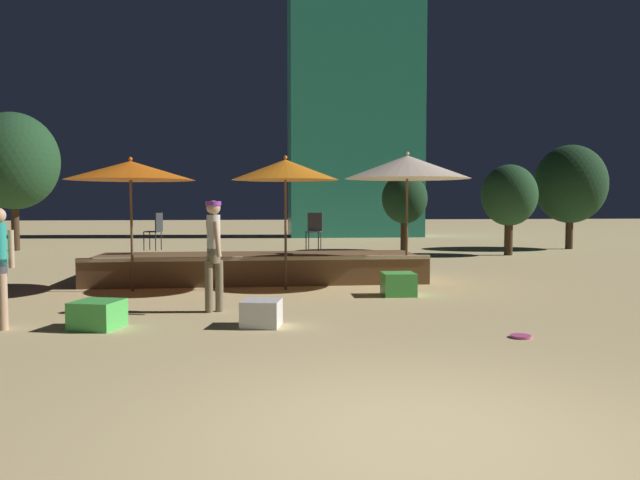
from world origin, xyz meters
The scene contains 17 objects.
ground_plane centered at (0.00, 0.00, 0.00)m, with size 120.00×120.00×0.00m, color tan.
wooden_deck centered at (-1.14, 9.84, 0.28)m, with size 7.45×2.61×0.64m.
patio_umbrella_0 centered at (-0.58, 8.08, 2.44)m, with size 2.19×2.19×2.73m.
patio_umbrella_1 centered at (-3.66, 8.17, 2.42)m, with size 2.53×2.53×2.69m.
patio_umbrella_2 centered at (2.07, 8.59, 2.54)m, with size 2.71×2.71×2.88m.
cube_seat_0 centered at (-3.45, 4.44, 0.20)m, with size 0.77×0.77×0.39m.
cube_seat_1 centered at (1.52, 7.05, 0.22)m, with size 0.63×0.63×0.44m.
cube_seat_2 centered at (-1.14, 4.34, 0.19)m, with size 0.64×0.64×0.38m.
person_1 centered at (-1.88, 5.60, 1.04)m, with size 0.30×0.56×1.82m.
bistro_chair_0 centered at (-3.54, 10.58, 1.18)m, with size 0.43×0.43×0.90m.
bistro_chair_1 centered at (0.23, 10.30, 1.18)m, with size 0.43×0.43×0.90m.
frisbee_disc centered at (2.26, 3.20, 0.02)m, with size 0.27×0.27×0.03m.
background_tree_0 centered at (-9.99, 19.56, 3.30)m, with size 3.24×3.24×5.10m.
background_tree_1 centered at (4.38, 18.08, 1.91)m, with size 1.69×1.69×2.86m.
background_tree_2 centered at (7.38, 15.65, 2.01)m, with size 1.88×1.88×3.06m.
background_tree_3 centered at (10.86, 18.13, 2.48)m, with size 2.71×2.71×3.98m.
distant_building centered at (4.13, 28.02, 7.36)m, with size 6.87×3.04×14.72m.
Camera 1 is at (-1.26, -4.60, 1.78)m, focal length 35.00 mm.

